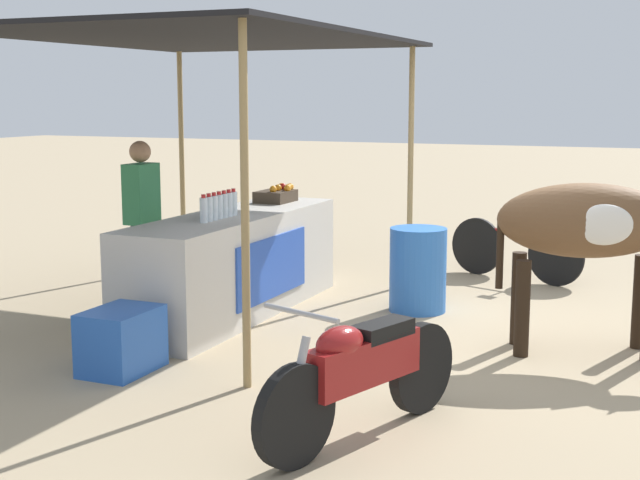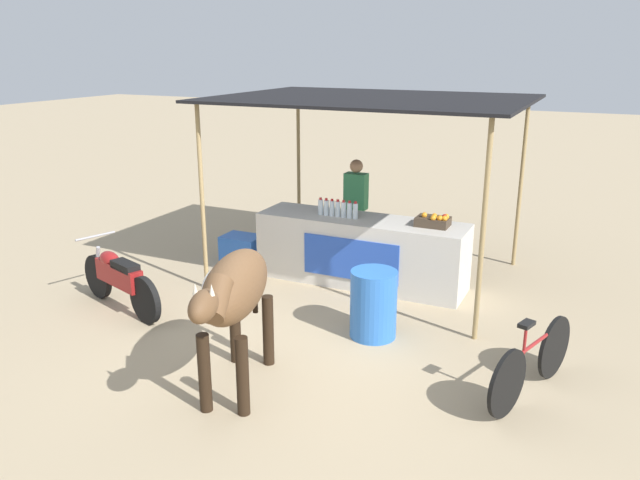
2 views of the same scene
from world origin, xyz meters
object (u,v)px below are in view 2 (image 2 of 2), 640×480
(motorcycle_parked, at_px, (119,278))
(bicycle_leaning, at_px, (532,363))
(water_barrel, at_px, (373,304))
(vendor_behind_counter, at_px, (356,211))
(stall_counter, at_px, (361,251))
(fruit_crate, at_px, (434,221))
(cow, at_px, (233,292))
(cooler_box, at_px, (242,251))

(motorcycle_parked, bearing_deg, bicycle_leaning, 0.80)
(water_barrel, distance_m, bicycle_leaning, 1.94)
(vendor_behind_counter, relative_size, bicycle_leaning, 1.04)
(stall_counter, distance_m, motorcycle_parked, 3.33)
(fruit_crate, relative_size, water_barrel, 0.54)
(motorcycle_parked, bearing_deg, stall_counter, 42.00)
(cow, bearing_deg, vendor_behind_counter, 95.32)
(vendor_behind_counter, relative_size, cow, 0.89)
(fruit_crate, distance_m, bicycle_leaning, 2.81)
(stall_counter, relative_size, motorcycle_parked, 1.73)
(cow, height_order, bicycle_leaning, cow)
(cooler_box, bearing_deg, stall_counter, 2.86)
(cow, bearing_deg, motorcycle_parked, 156.82)
(cooler_box, height_order, bicycle_leaning, bicycle_leaning)
(water_barrel, distance_m, cow, 1.98)
(motorcycle_parked, bearing_deg, cow, -23.18)
(fruit_crate, height_order, cooler_box, fruit_crate)
(cooler_box, distance_m, cow, 3.80)
(bicycle_leaning, bearing_deg, fruit_crate, 126.29)
(cooler_box, relative_size, motorcycle_parked, 0.35)
(cow, relative_size, bicycle_leaning, 1.16)
(water_barrel, bearing_deg, stall_counter, 116.38)
(vendor_behind_counter, bearing_deg, cooler_box, -151.20)
(cow, bearing_deg, bicycle_leaning, 22.87)
(fruit_crate, xyz_separation_m, vendor_behind_counter, (-1.42, 0.71, -0.18))
(vendor_behind_counter, height_order, cow, vendor_behind_counter)
(water_barrel, bearing_deg, motorcycle_parked, -168.73)
(motorcycle_parked, bearing_deg, cooler_box, 76.04)
(fruit_crate, bearing_deg, bicycle_leaning, -53.71)
(water_barrel, relative_size, cow, 0.44)
(stall_counter, bearing_deg, vendor_behind_counter, 117.80)
(vendor_behind_counter, bearing_deg, motorcycle_parked, -124.87)
(fruit_crate, relative_size, cow, 0.24)
(stall_counter, height_order, fruit_crate, fruit_crate)
(vendor_behind_counter, relative_size, motorcycle_parked, 0.95)
(vendor_behind_counter, distance_m, motorcycle_parked, 3.66)
(bicycle_leaning, bearing_deg, cooler_box, 155.80)
(vendor_behind_counter, bearing_deg, cow, -84.68)
(water_barrel, bearing_deg, fruit_crate, 81.67)
(stall_counter, relative_size, water_barrel, 3.70)
(vendor_behind_counter, relative_size, cooler_box, 2.75)
(stall_counter, bearing_deg, bicycle_leaning, -39.27)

